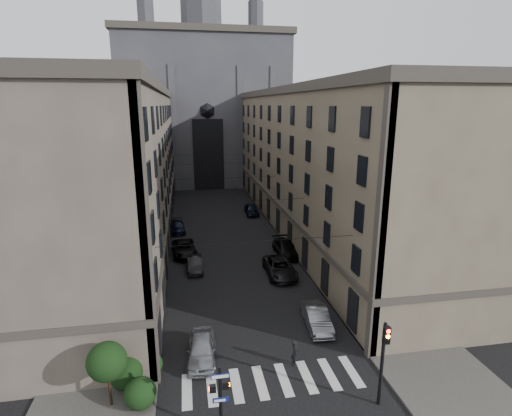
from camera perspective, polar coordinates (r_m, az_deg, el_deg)
sidewalk_left at (r=54.75m, az=-15.74°, el=-3.69°), size 7.00×80.00×0.15m
sidewalk_right at (r=56.55m, az=5.94°, el=-2.62°), size 7.00×80.00×0.15m
zebra_crossing at (r=27.14m, az=2.32°, el=-23.44°), size 11.00×3.20×0.01m
building_left at (r=53.08m, az=-19.60°, el=5.75°), size 13.60×60.60×18.85m
building_right at (r=55.45m, az=9.14°, el=6.75°), size 13.60×60.60×18.85m
gothic_tower at (r=90.94m, az=-7.45°, el=15.13°), size 35.00×23.00×58.00m
pedestrian_signal_left at (r=22.57m, az=-5.14°, el=-25.10°), size 1.02×0.38×4.00m
traffic_light_right at (r=24.57m, az=17.74°, el=-19.33°), size 0.34×0.50×5.20m
shrub_cluster at (r=25.94m, az=-18.28°, el=-21.36°), size 3.90×4.40×3.90m
tram_wires at (r=52.56m, az=-4.84°, el=4.14°), size 14.00×60.00×0.43m
car_left_near at (r=28.68m, az=-7.77°, el=-19.31°), size 2.20×4.75×1.58m
car_left_midnear at (r=42.21m, az=-8.74°, el=-7.89°), size 1.60×4.35×1.42m
car_left_midfar at (r=46.55m, az=-10.20°, el=-5.71°), size 3.05×5.73×1.53m
car_left_far at (r=54.99m, az=-11.17°, el=-2.65°), size 2.35×4.96×1.40m
car_right_near at (r=32.23m, az=8.67°, el=-15.25°), size 1.99×4.82×1.55m
car_right_midnear at (r=40.60m, az=3.44°, el=-8.50°), size 2.79×5.94×1.64m
car_right_midfar at (r=45.87m, az=4.31°, el=-5.77°), size 2.48×5.62×1.61m
car_right_far at (r=62.32m, az=-0.63°, el=-0.22°), size 2.01×4.80×1.62m
pedestrian at (r=28.02m, az=5.54°, el=-19.89°), size 0.47×0.67×1.77m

